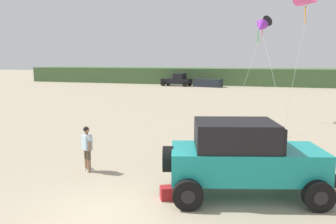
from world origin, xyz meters
name	(u,v)px	position (x,y,z in m)	size (l,w,h in m)	color
ground_plane	(103,216)	(0.00, 0.00, 0.00)	(220.00, 220.00, 0.00)	tan
dune_ridge	(282,77)	(4.77, 50.82, 1.34)	(90.00, 9.02, 2.67)	#426038
jeep	(244,157)	(3.34, 2.51, 1.20)	(5.02, 3.50, 2.26)	teal
person_watching	(87,146)	(-2.27, 3.04, 0.94)	(0.53, 0.46, 1.67)	#8C664C
cooler_box	(170,193)	(1.34, 1.57, 0.19)	(0.56, 0.36, 0.38)	#B21E23
distant_pickup	(177,80)	(-10.96, 43.86, 0.94)	(4.78, 2.83, 1.98)	black
distant_sedan	(208,83)	(-5.95, 43.47, 0.60)	(4.20, 1.70, 1.20)	#1E232D
kite_black_sled	(261,27)	(2.95, 16.03, 6.15)	(2.35, 5.57, 6.66)	purple
kite_orange_streamer	(265,23)	(3.18, 16.51, 6.47)	(2.18, 4.42, 6.94)	black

